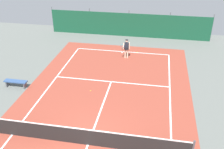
% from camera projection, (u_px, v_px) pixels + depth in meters
% --- Properties ---
extents(ground_plane, '(36.00, 36.00, 0.00)m').
position_uv_depth(ground_plane, '(88.00, 145.00, 12.90)').
color(ground_plane, slate).
extents(court_surface, '(11.02, 26.60, 0.01)m').
position_uv_depth(court_surface, '(88.00, 145.00, 12.90)').
color(court_surface, brown).
rests_on(court_surface, ground).
extents(tennis_net, '(10.12, 0.10, 1.10)m').
position_uv_depth(tennis_net, '(87.00, 137.00, 12.66)').
color(tennis_net, black).
rests_on(tennis_net, ground).
extents(back_fence, '(16.30, 0.98, 2.70)m').
position_uv_depth(back_fence, '(129.00, 29.00, 26.83)').
color(back_fence, '#14472D').
rests_on(back_fence, ground).
extents(tennis_player, '(0.72, 0.75, 1.64)m').
position_uv_depth(tennis_player, '(126.00, 47.00, 21.56)').
color(tennis_player, beige).
rests_on(tennis_player, ground).
extents(tennis_ball_near_player, '(0.07, 0.07, 0.07)m').
position_uv_depth(tennis_ball_near_player, '(91.00, 91.00, 17.33)').
color(tennis_ball_near_player, '#CCDB33').
rests_on(tennis_ball_near_player, ground).
extents(tennis_ball_midcourt, '(0.07, 0.07, 0.07)m').
position_uv_depth(tennis_ball_midcourt, '(137.00, 52.00, 23.00)').
color(tennis_ball_midcourt, '#CCDB33').
rests_on(tennis_ball_midcourt, ground).
extents(courtside_bench, '(1.60, 0.40, 0.49)m').
position_uv_depth(courtside_bench, '(16.00, 82.00, 17.64)').
color(courtside_bench, '#335184').
rests_on(courtside_bench, ground).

